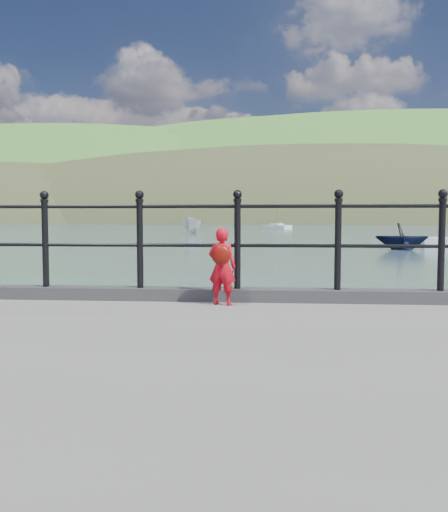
# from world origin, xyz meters

# --- Properties ---
(ground) EXTENTS (600.00, 600.00, 0.00)m
(ground) POSITION_xyz_m (0.00, 0.00, 0.00)
(ground) COLOR #2D4251
(ground) RESTS_ON ground
(kerb) EXTENTS (60.00, 0.30, 0.15)m
(kerb) POSITION_xyz_m (0.00, -0.15, 1.07)
(kerb) COLOR #28282B
(kerb) RESTS_ON quay
(railing) EXTENTS (18.11, 0.11, 1.20)m
(railing) POSITION_xyz_m (0.00, -0.15, 1.82)
(railing) COLOR black
(railing) RESTS_ON kerb
(far_shore) EXTENTS (830.00, 200.00, 156.00)m
(far_shore) POSITION_xyz_m (38.34, 239.41, -22.57)
(far_shore) COLOR #333A21
(far_shore) RESTS_ON ground
(child) EXTENTS (0.37, 0.33, 0.90)m
(child) POSITION_xyz_m (0.44, -0.49, 1.46)
(child) COLOR red
(child) RESTS_ON quay
(launch_white) EXTENTS (2.27, 5.49, 2.09)m
(launch_white) POSITION_xyz_m (-8.53, 60.37, 1.04)
(launch_white) COLOR silver
(launch_white) RESTS_ON ground
(launch_navy) EXTENTS (3.42, 3.02, 1.68)m
(launch_navy) POSITION_xyz_m (9.34, 28.19, 0.84)
(launch_navy) COLOR black
(launch_navy) RESTS_ON ground
(sailboat_deep) EXTENTS (5.57, 6.34, 9.60)m
(sailboat_deep) POSITION_xyz_m (2.44, 93.20, 0.34)
(sailboat_deep) COLOR white
(sailboat_deep) RESTS_ON ground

